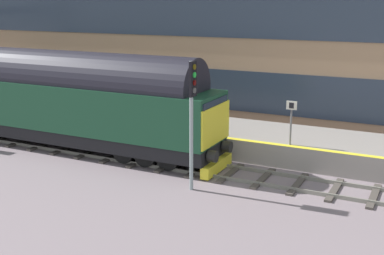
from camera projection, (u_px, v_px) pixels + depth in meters
name	position (u px, v px, depth m)	size (l,w,h in m)	color
ground_plane	(143.00, 160.00, 22.42)	(140.00, 140.00, 0.00)	slate
track_main	(143.00, 159.00, 22.40)	(2.50, 60.00, 0.15)	gray
station_platform	(181.00, 131.00, 25.42)	(4.00, 44.00, 1.01)	gray
diesel_locomotive	(33.00, 94.00, 24.49)	(2.74, 19.89, 4.68)	black
signal_post_near	(192.00, 108.00, 18.19)	(0.44, 0.22, 4.83)	gray
platform_number_sign	(291.00, 116.00, 20.94)	(0.10, 0.44, 1.86)	slate
waiting_passenger	(57.00, 92.00, 27.81)	(0.46, 0.46, 1.64)	#262C36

